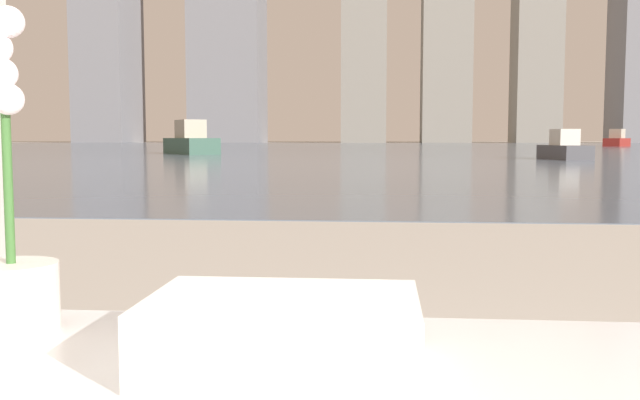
{
  "coord_description": "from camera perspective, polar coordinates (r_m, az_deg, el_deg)",
  "views": [
    {
      "loc": [
        0.07,
        0.11,
        0.82
      ],
      "look_at": [
        -0.14,
        2.43,
        0.61
      ],
      "focal_mm": 40.0,
      "sensor_mm": 36.0,
      "label": 1
    }
  ],
  "objects": [
    {
      "name": "harbor_boat_0",
      "position": [
        72.86,
        22.67,
        4.44
      ],
      "size": [
        3.51,
        4.51,
        1.63
      ],
      "color": "maroon",
      "rests_on": "harbor_water"
    },
    {
      "name": "harbor_water",
      "position": [
        61.9,
        5.05,
        4.23
      ],
      "size": [
        180.0,
        110.0,
        0.01
      ],
      "color": "slate",
      "rests_on": "ground_plane"
    },
    {
      "name": "harbor_boat_1",
      "position": [
        28.23,
        18.96,
        3.9
      ],
      "size": [
        1.44,
        3.13,
        1.13
      ],
      "color": "#4C4C51",
      "rests_on": "harbor_water"
    },
    {
      "name": "skyline_tower_0",
      "position": [
        128.33,
        -16.67,
        13.96
      ],
      "size": [
        8.48,
        12.06,
        42.49
      ],
      "color": "slate",
      "rests_on": "ground_plane"
    },
    {
      "name": "harbor_boat_3",
      "position": [
        36.09,
        -10.31,
        4.59
      ],
      "size": [
        3.75,
        4.64,
        1.69
      ],
      "color": "#335647",
      "rests_on": "harbor_water"
    },
    {
      "name": "towel_stack",
      "position": [
        0.8,
        -2.95,
        -10.49
      ],
      "size": [
        0.3,
        0.2,
        0.08
      ],
      "color": "white",
      "rests_on": "bathtub"
    },
    {
      "name": "potted_orchid",
      "position": [
        1.01,
        -23.5,
        -4.15
      ],
      "size": [
        0.12,
        0.12,
        0.42
      ],
      "color": "silver",
      "rests_on": "bathtub"
    },
    {
      "name": "skyline_tower_1",
      "position": [
        121.82,
        -7.4,
        12.72
      ],
      "size": [
        11.61,
        9.85,
        34.51
      ],
      "color": "slate",
      "rests_on": "ground_plane"
    },
    {
      "name": "skyline_tower_4",
      "position": [
        121.34,
        16.95,
        12.13
      ],
      "size": [
        7.05,
        7.78,
        32.63
      ],
      "color": "gray",
      "rests_on": "ground_plane"
    }
  ]
}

